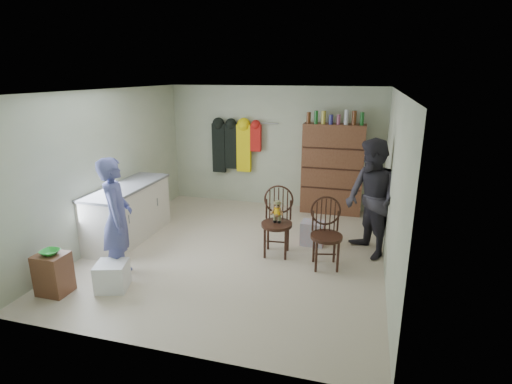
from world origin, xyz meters
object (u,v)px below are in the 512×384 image
(chair_front, at_px, (277,217))
(dresser, at_px, (332,169))
(counter, at_px, (128,212))
(chair_far, at_px, (326,230))

(chair_front, bearing_deg, dresser, 69.12)
(counter, distance_m, dresser, 3.96)
(counter, relative_size, dresser, 0.89)
(chair_far, bearing_deg, counter, 163.98)
(chair_far, distance_m, dresser, 2.45)
(dresser, bearing_deg, counter, -144.32)
(counter, bearing_deg, chair_front, 2.22)
(chair_front, bearing_deg, chair_far, -21.00)
(chair_front, relative_size, dresser, 0.52)
(counter, distance_m, chair_front, 2.58)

